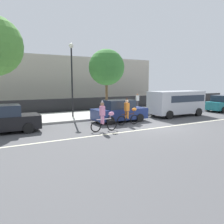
{
  "coord_description": "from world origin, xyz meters",
  "views": [
    {
      "loc": [
        -9.5,
        -11.31,
        2.94
      ],
      "look_at": [
        -2.67,
        1.2,
        1.0
      ],
      "focal_mm": 35.0,
      "sensor_mm": 36.0,
      "label": 1
    }
  ],
  "objects_px": {
    "parade_cyclist_orange": "(128,113)",
    "parked_van_silver": "(177,101)",
    "parked_car_black": "(2,120)",
    "parked_car_teal": "(224,104)",
    "street_lamp_post": "(72,69)",
    "parked_car_navy": "(119,111)",
    "pedestrian_onlooker": "(137,101)",
    "parade_cyclist_pink": "(104,118)"
  },
  "relations": [
    {
      "from": "parade_cyclist_pink",
      "to": "pedestrian_onlooker",
      "type": "relative_size",
      "value": 1.19
    },
    {
      "from": "parade_cyclist_pink",
      "to": "parade_cyclist_orange",
      "type": "height_order",
      "value": "same"
    },
    {
      "from": "parade_cyclist_orange",
      "to": "parked_van_silver",
      "type": "relative_size",
      "value": 0.38
    },
    {
      "from": "parked_car_black",
      "to": "parade_cyclist_orange",
      "type": "bearing_deg",
      "value": -10.32
    },
    {
      "from": "parked_car_teal",
      "to": "parked_van_silver",
      "type": "bearing_deg",
      "value": -179.42
    },
    {
      "from": "parked_van_silver",
      "to": "parade_cyclist_pink",
      "type": "bearing_deg",
      "value": -163.74
    },
    {
      "from": "parked_car_navy",
      "to": "pedestrian_onlooker",
      "type": "height_order",
      "value": "pedestrian_onlooker"
    },
    {
      "from": "parade_cyclist_orange",
      "to": "parked_car_teal",
      "type": "height_order",
      "value": "parade_cyclist_orange"
    },
    {
      "from": "parked_car_teal",
      "to": "parade_cyclist_orange",
      "type": "bearing_deg",
      "value": -173.42
    },
    {
      "from": "parade_cyclist_orange",
      "to": "parked_car_black",
      "type": "distance_m",
      "value": 7.92
    },
    {
      "from": "parked_van_silver",
      "to": "parked_car_black",
      "type": "xyz_separation_m",
      "value": [
        -13.76,
        0.03,
        -0.5
      ]
    },
    {
      "from": "parade_cyclist_orange",
      "to": "pedestrian_onlooker",
      "type": "xyz_separation_m",
      "value": [
        5.28,
        6.39,
        0.17
      ]
    },
    {
      "from": "street_lamp_post",
      "to": "pedestrian_onlooker",
      "type": "height_order",
      "value": "street_lamp_post"
    },
    {
      "from": "parked_car_black",
      "to": "parade_cyclist_pink",
      "type": "bearing_deg",
      "value": -24.61
    },
    {
      "from": "pedestrian_onlooker",
      "to": "street_lamp_post",
      "type": "bearing_deg",
      "value": -166.84
    },
    {
      "from": "parked_car_teal",
      "to": "street_lamp_post",
      "type": "bearing_deg",
      "value": 168.32
    },
    {
      "from": "street_lamp_post",
      "to": "parked_car_teal",
      "type": "bearing_deg",
      "value": -11.68
    },
    {
      "from": "parked_car_black",
      "to": "pedestrian_onlooker",
      "type": "distance_m",
      "value": 14.0
    },
    {
      "from": "parked_car_teal",
      "to": "street_lamp_post",
      "type": "height_order",
      "value": "street_lamp_post"
    },
    {
      "from": "parked_van_silver",
      "to": "pedestrian_onlooker",
      "type": "relative_size",
      "value": 3.09
    },
    {
      "from": "street_lamp_post",
      "to": "parked_car_navy",
      "type": "bearing_deg",
      "value": -50.62
    },
    {
      "from": "parked_car_navy",
      "to": "street_lamp_post",
      "type": "height_order",
      "value": "street_lamp_post"
    },
    {
      "from": "parade_cyclist_pink",
      "to": "street_lamp_post",
      "type": "bearing_deg",
      "value": 90.77
    },
    {
      "from": "parade_cyclist_orange",
      "to": "pedestrian_onlooker",
      "type": "bearing_deg",
      "value": 50.41
    },
    {
      "from": "parked_van_silver",
      "to": "street_lamp_post",
      "type": "distance_m",
      "value": 9.42
    },
    {
      "from": "parked_car_navy",
      "to": "parked_car_teal",
      "type": "xyz_separation_m",
      "value": [
        12.5,
        0.04,
        0.0
      ]
    },
    {
      "from": "parked_car_navy",
      "to": "parked_car_teal",
      "type": "relative_size",
      "value": 1.0
    },
    {
      "from": "parked_van_silver",
      "to": "street_lamp_post",
      "type": "height_order",
      "value": "street_lamp_post"
    },
    {
      "from": "parked_van_silver",
      "to": "parked_car_teal",
      "type": "relative_size",
      "value": 1.22
    },
    {
      "from": "parade_cyclist_orange",
      "to": "pedestrian_onlooker",
      "type": "distance_m",
      "value": 8.29
    },
    {
      "from": "parked_van_silver",
      "to": "parked_car_black",
      "type": "height_order",
      "value": "parked_van_silver"
    },
    {
      "from": "parade_cyclist_orange",
      "to": "parked_car_navy",
      "type": "distance_m",
      "value": 1.43
    },
    {
      "from": "parade_cyclist_pink",
      "to": "parade_cyclist_orange",
      "type": "xyz_separation_m",
      "value": [
        2.4,
        1.05,
        0.0
      ]
    },
    {
      "from": "parked_van_silver",
      "to": "parked_car_navy",
      "type": "distance_m",
      "value": 5.87
    },
    {
      "from": "parked_car_black",
      "to": "parked_car_navy",
      "type": "bearing_deg",
      "value": -0.0
    },
    {
      "from": "pedestrian_onlooker",
      "to": "parade_cyclist_pink",
      "type": "bearing_deg",
      "value": -135.92
    },
    {
      "from": "parade_cyclist_pink",
      "to": "parade_cyclist_orange",
      "type": "bearing_deg",
      "value": 23.66
    },
    {
      "from": "parade_cyclist_orange",
      "to": "parked_car_navy",
      "type": "height_order",
      "value": "parade_cyclist_orange"
    },
    {
      "from": "parade_cyclist_orange",
      "to": "parked_van_silver",
      "type": "distance_m",
      "value": 6.14
    },
    {
      "from": "parade_cyclist_pink",
      "to": "pedestrian_onlooker",
      "type": "height_order",
      "value": "parade_cyclist_pink"
    },
    {
      "from": "parade_cyclist_orange",
      "to": "parade_cyclist_pink",
      "type": "bearing_deg",
      "value": -156.34
    },
    {
      "from": "parked_car_navy",
      "to": "parked_car_black",
      "type": "distance_m",
      "value": 7.91
    }
  ]
}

